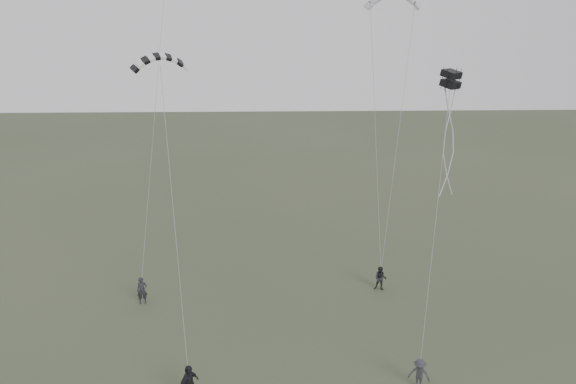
{
  "coord_description": "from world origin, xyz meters",
  "views": [
    {
      "loc": [
        -0.15,
        -22.93,
        16.85
      ],
      "look_at": [
        0.71,
        5.53,
        7.33
      ],
      "focal_mm": 35.0,
      "sensor_mm": 36.0,
      "label": 1
    }
  ],
  "objects_px": {
    "flyer_far": "(419,374)",
    "flyer_right": "(380,278)",
    "kite_striped": "(160,56)",
    "kite_box": "(451,79)",
    "flyer_left": "(142,290)"
  },
  "relations": [
    {
      "from": "flyer_far",
      "to": "flyer_right",
      "type": "bearing_deg",
      "value": 112.32
    },
    {
      "from": "flyer_right",
      "to": "kite_striped",
      "type": "relative_size",
      "value": 0.61
    },
    {
      "from": "kite_striped",
      "to": "kite_box",
      "type": "bearing_deg",
      "value": -23.49
    },
    {
      "from": "flyer_right",
      "to": "kite_striped",
      "type": "bearing_deg",
      "value": -140.28
    },
    {
      "from": "flyer_far",
      "to": "kite_striped",
      "type": "height_order",
      "value": "kite_striped"
    },
    {
      "from": "kite_striped",
      "to": "kite_box",
      "type": "distance_m",
      "value": 13.29
    },
    {
      "from": "flyer_left",
      "to": "flyer_far",
      "type": "height_order",
      "value": "flyer_left"
    },
    {
      "from": "flyer_left",
      "to": "flyer_right",
      "type": "height_order",
      "value": "flyer_left"
    },
    {
      "from": "flyer_right",
      "to": "kite_striped",
      "type": "xyz_separation_m",
      "value": [
        -11.71,
        -4.79,
        13.86
      ]
    },
    {
      "from": "flyer_right",
      "to": "kite_striped",
      "type": "distance_m",
      "value": 18.77
    },
    {
      "from": "flyer_far",
      "to": "kite_striped",
      "type": "bearing_deg",
      "value": -179.59
    },
    {
      "from": "flyer_left",
      "to": "flyer_right",
      "type": "distance_m",
      "value": 14.45
    },
    {
      "from": "flyer_left",
      "to": "kite_box",
      "type": "xyz_separation_m",
      "value": [
        15.93,
        -4.2,
        12.82
      ]
    },
    {
      "from": "flyer_right",
      "to": "kite_box",
      "type": "bearing_deg",
      "value": -56.76
    },
    {
      "from": "flyer_right",
      "to": "kite_box",
      "type": "distance_m",
      "value": 14.05
    }
  ]
}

